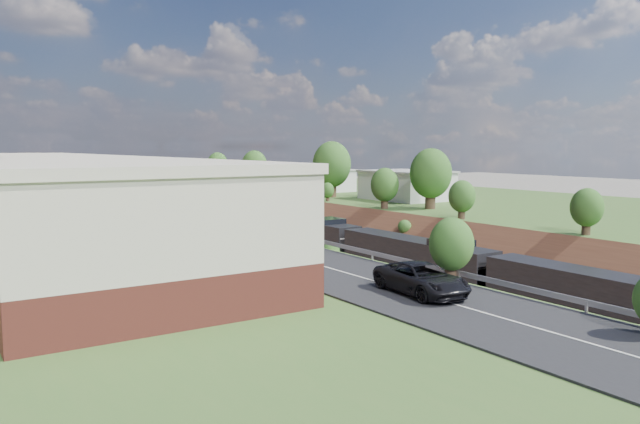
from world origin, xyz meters
TOP-DOWN VIEW (x-y plane):
  - platform_right at (33.00, 60.00)m, footprint 44.00×180.00m
  - embankment_left at (-11.00, 60.00)m, footprint 10.00×180.00m
  - embankment_right at (11.00, 60.00)m, footprint 10.00×180.00m
  - rail_left_track at (-2.60, 60.00)m, footprint 1.58×180.00m
  - rail_right_track at (2.60, 60.00)m, footprint 1.58×180.00m
  - road at (-15.50, 60.00)m, footprint 8.00×180.00m
  - guardrail at (-11.40, 59.80)m, footprint 0.10×171.00m
  - commercial_building at (-28.00, 38.00)m, footprint 14.30×62.30m
  - overpass at (0.00, 122.00)m, footprint 24.50×8.30m
  - white_building_near at (23.50, 52.00)m, footprint 9.00×12.00m
  - white_building_far at (23.00, 74.00)m, footprint 8.00×10.00m
  - tree_right_large at (17.00, 40.00)m, footprint 5.25×5.25m
  - tree_left_crest at (-11.80, 20.00)m, footprint 2.45×2.45m
  - freight_train at (2.60, 62.60)m, footprint 3.12×125.66m
  - suv at (-15.38, 6.22)m, footprint 3.20×6.07m

SIDE VIEW (x-z plane):
  - embankment_left at x=-11.00m, z-range -5.00..5.00m
  - embankment_right at x=11.00m, z-range -5.00..5.00m
  - rail_left_track at x=-2.60m, z-range 0.00..0.18m
  - rail_right_track at x=2.60m, z-range 0.00..0.18m
  - platform_right at x=33.00m, z-range 0.00..5.00m
  - freight_train at x=2.60m, z-range 0.30..4.94m
  - overpass at x=0.00m, z-range 1.22..8.62m
  - road at x=-15.50m, z-range 5.00..5.10m
  - guardrail at x=-11.40m, z-range 5.20..5.90m
  - suv at x=-15.38m, z-range 5.10..6.73m
  - white_building_far at x=23.00m, z-range 5.00..8.60m
  - white_building_near at x=23.50m, z-range 5.00..9.00m
  - tree_left_crest at x=-11.80m, z-range 5.26..8.82m
  - commercial_building at x=-28.00m, z-range 5.01..12.01m
  - tree_right_large at x=17.00m, z-range 5.58..13.19m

